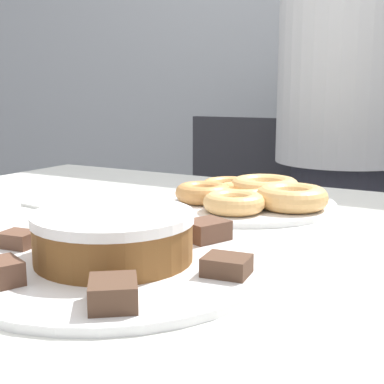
% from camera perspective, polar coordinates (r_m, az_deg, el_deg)
% --- Properties ---
extents(table, '(1.52, 0.96, 0.77)m').
position_cam_1_polar(table, '(0.82, 4.15, -11.01)').
color(table, silver).
rests_on(table, ground_plane).
extents(person_standing, '(0.39, 0.39, 1.56)m').
position_cam_1_polar(person_standing, '(1.66, 15.62, 4.47)').
color(person_standing, '#383842').
rests_on(person_standing, ground_plane).
extents(office_chair_left, '(0.45, 0.45, 0.89)m').
position_cam_1_polar(office_chair_left, '(1.88, 3.55, -6.70)').
color(office_chair_left, black).
rests_on(office_chair_left, ground_plane).
extents(plate_cake, '(0.38, 0.38, 0.01)m').
position_cam_1_polar(plate_cake, '(0.66, -8.27, -7.53)').
color(plate_cake, white).
rests_on(plate_cake, table).
extents(plate_donuts, '(0.34, 0.34, 0.01)m').
position_cam_1_polar(plate_donuts, '(1.00, 5.42, -1.22)').
color(plate_donuts, white).
rests_on(plate_donuts, table).
extents(frosted_cake, '(0.19, 0.19, 0.06)m').
position_cam_1_polar(frosted_cake, '(0.65, -8.36, -4.63)').
color(frosted_cake, brown).
rests_on(frosted_cake, plate_cake).
extents(lamington_0, '(0.06, 0.05, 0.02)m').
position_cam_1_polar(lamington_0, '(0.60, 3.73, -7.82)').
color(lamington_0, '#513828').
rests_on(lamington_0, plate_cake).
extents(lamington_1, '(0.07, 0.07, 0.03)m').
position_cam_1_polar(lamington_1, '(0.73, 1.49, -4.08)').
color(lamington_1, brown).
rests_on(lamington_1, plate_cake).
extents(lamington_2, '(0.06, 0.06, 0.02)m').
position_cam_1_polar(lamington_2, '(0.80, -8.25, -3.14)').
color(lamington_2, brown).
rests_on(lamington_2, plate_cake).
extents(lamington_3, '(0.05, 0.04, 0.02)m').
position_cam_1_polar(lamington_3, '(0.74, -18.01, -4.81)').
color(lamington_3, brown).
rests_on(lamington_3, plate_cake).
extents(lamington_5, '(0.07, 0.07, 0.03)m').
position_cam_1_polar(lamington_5, '(0.52, -8.41, -10.59)').
color(lamington_5, '#513828').
rests_on(lamington_5, plate_cake).
extents(donut_0, '(0.11, 0.11, 0.03)m').
position_cam_1_polar(donut_0, '(1.00, 5.44, -0.11)').
color(donut_0, '#E5AD66').
rests_on(donut_0, plate_donuts).
extents(donut_1, '(0.13, 0.13, 0.04)m').
position_cam_1_polar(donut_1, '(0.94, 10.59, -0.57)').
color(donut_1, '#E5AD66').
rests_on(donut_1, plate_donuts).
extents(donut_2, '(0.13, 0.13, 0.04)m').
position_cam_1_polar(donut_2, '(1.04, 7.75, 0.51)').
color(donut_2, '#E5AD66').
rests_on(donut_2, plate_donuts).
extents(donut_3, '(0.11, 0.11, 0.03)m').
position_cam_1_polar(donut_3, '(1.06, 4.08, 0.56)').
color(donut_3, tan).
rests_on(donut_3, plate_donuts).
extents(donut_4, '(0.10, 0.10, 0.03)m').
position_cam_1_polar(donut_4, '(0.99, 1.21, -0.08)').
color(donut_4, '#D18E4C').
rests_on(donut_4, plate_donuts).
extents(donut_5, '(0.11, 0.11, 0.03)m').
position_cam_1_polar(donut_5, '(0.90, 4.50, -1.12)').
color(donut_5, '#E5AD66').
rests_on(donut_5, plate_donuts).
extents(napkin, '(0.14, 0.12, 0.01)m').
position_cam_1_polar(napkin, '(1.03, -13.27, -1.26)').
color(napkin, white).
rests_on(napkin, table).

